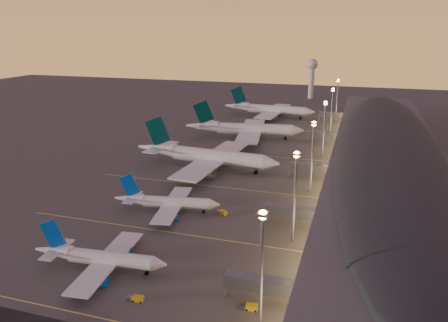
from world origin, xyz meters
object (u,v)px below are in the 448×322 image
airliner_narrow_north (167,202)px  airliner_narrow_south (100,258)px  airliner_wide_mid (244,129)px  radar_tower (312,72)px  airliner_wide_far (269,109)px  baggage_tug_a (136,298)px  baggage_tug_c (222,212)px  airliner_wide_near (205,156)px  baggage_tug_b (249,307)px

airliner_narrow_north → airliner_narrow_south: bearing=-100.7°
airliner_wide_mid → radar_tower: radar_tower is taller
airliner_wide_far → radar_tower: radar_tower is taller
radar_tower → baggage_tug_a: size_ratio=8.61×
baggage_tug_a → baggage_tug_c: bearing=79.9°
airliner_wide_near → radar_tower: 206.58m
airliner_wide_mid → airliner_wide_far: size_ratio=1.03×
airliner_wide_mid → baggage_tug_b: airliner_wide_mid is taller
baggage_tug_b → airliner_narrow_south: bearing=168.0°
airliner_narrow_south → baggage_tug_a: 17.00m
airliner_narrow_north → airliner_wide_near: (-3.64, 46.48, 2.10)m
airliner_wide_near → airliner_wide_mid: (2.17, 54.59, -0.10)m
airliner_wide_near → radar_tower: bearing=88.9°
baggage_tug_b → baggage_tug_c: 49.49m
airliner_narrow_north → airliner_wide_near: airliner_wide_near is taller
airliner_narrow_south → airliner_wide_near: size_ratio=0.54×
airliner_wide_near → airliner_wide_far: airliner_wide_near is taller
airliner_wide_mid → radar_tower: size_ratio=1.93×
airliner_wide_near → airliner_wide_mid: bearing=92.0°
airliner_wide_mid → airliner_wide_far: (0.26, 61.67, -0.16)m
airliner_narrow_north → baggage_tug_b: (37.84, -41.54, -2.68)m
radar_tower → baggage_tug_a: bearing=-90.4°
airliner_wide_near → baggage_tug_b: (41.48, -88.02, -4.77)m
airliner_wide_mid → radar_tower: bearing=74.6°
airliner_narrow_north → baggage_tug_a: (13.67, -45.94, -2.69)m
airliner_wide_mid → radar_tower: (17.10, 150.42, 16.69)m
airliner_narrow_north → radar_tower: 252.66m
airliner_wide_mid → baggage_tug_c: bearing=-88.0°
airliner_wide_near → baggage_tug_b: bearing=-60.5°
airliner_wide_mid → airliner_narrow_north: bearing=-98.1°
airliner_wide_mid → baggage_tug_a: (15.14, -147.01, -4.69)m
airliner_wide_near → baggage_tug_b: 97.42m
radar_tower → baggage_tug_c: radar_tower is taller
baggage_tug_a → baggage_tug_c: 49.58m
airliner_wide_near → baggage_tug_a: airliner_wide_near is taller
airliner_narrow_south → baggage_tug_c: (17.99, 40.70, -2.62)m
airliner_narrow_south → airliner_narrow_north: size_ratio=1.00×
airliner_narrow_north → radar_tower: radar_tower is taller
airliner_narrow_south → baggage_tug_b: 38.84m
airliner_wide_far → baggage_tug_c: airliner_wide_far is taller
radar_tower → airliner_wide_far: bearing=-100.7°
baggage_tug_b → baggage_tug_c: bearing=108.9°
baggage_tug_a → baggage_tug_b: bearing=4.4°
airliner_narrow_south → radar_tower: (16.29, 288.68, 18.70)m
airliner_wide_near → airliner_wide_mid: 54.64m
baggage_tug_b → airliner_wide_near: bearing=109.6°
baggage_tug_b → baggage_tug_c: (-20.51, 45.04, 0.03)m
radar_tower → baggage_tug_b: size_ratio=8.34×
airliner_narrow_south → airliner_wide_near: 83.75m
airliner_wide_mid → baggage_tug_b: 148.00m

